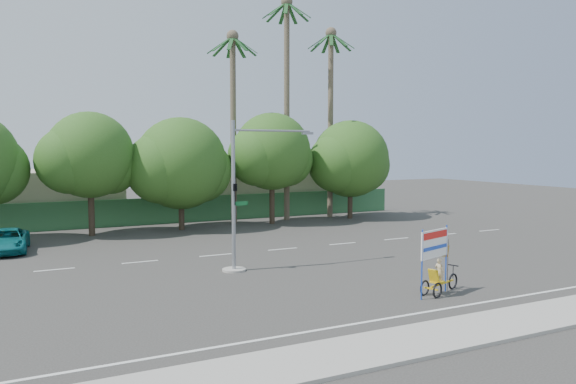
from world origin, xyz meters
name	(u,v)px	position (x,y,z in m)	size (l,w,h in m)	color
ground	(323,284)	(0.00, 0.00, 0.00)	(120.00, 120.00, 0.00)	#33302D
sidewalk_near	(447,335)	(0.00, -7.50, 0.06)	(50.00, 2.40, 0.12)	gray
fence	(182,210)	(0.00, 21.50, 1.00)	(38.00, 0.08, 2.00)	#336B3D
building_left	(35,197)	(-10.00, 26.00, 2.00)	(12.00, 8.00, 4.00)	#B4AC8F
building_right	(255,191)	(8.00, 26.00, 1.80)	(14.00, 8.00, 3.60)	#B4AC8F
tree_left	(89,158)	(-7.05, 18.00, 5.06)	(6.66, 5.60, 8.07)	#473828
tree_center	(180,166)	(-1.05, 18.00, 4.47)	(7.62, 6.40, 7.85)	#473828
tree_right	(271,154)	(5.95, 18.00, 5.24)	(6.90, 5.80, 8.36)	#473828
tree_far_right	(350,161)	(12.95, 18.00, 4.64)	(7.38, 6.20, 7.94)	#473828
palm_tall	(287,87)	(8.00, 19.50, 10.46)	(3.73, 3.79, 17.45)	#70604C
palm_mid	(331,103)	(12.00, 19.50, 9.40)	(3.73, 3.79, 15.45)	#70604C
palm_short	(233,106)	(3.50, 19.50, 8.86)	(3.73, 3.79, 14.45)	#70604C
traffic_signal	(240,209)	(-2.20, 3.98, 2.92)	(4.72, 1.10, 7.00)	gray
trike_billboard	(438,267)	(3.14, -3.50, 1.10)	(2.65, 1.15, 2.72)	black
pickup_truck	(7,241)	(-11.98, 13.95, 0.64)	(2.13, 4.61, 1.28)	#107075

